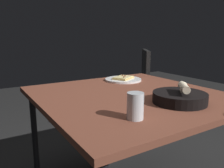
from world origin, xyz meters
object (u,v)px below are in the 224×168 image
object	(u,v)px
pizza_plate	(123,79)
bread_basket	(180,97)
beer_glass	(135,107)
dining_table	(130,103)
chair_far	(134,91)

from	to	relation	value
pizza_plate	bread_basket	size ratio (longest dim) A/B	1.01
bread_basket	beer_glass	bearing A→B (deg)	10.36
bread_basket	beer_glass	size ratio (longest dim) A/B	2.45
dining_table	pizza_plate	world-z (taller)	pizza_plate
bread_basket	beer_glass	distance (m)	0.34
pizza_plate	bread_basket	distance (m)	0.65
pizza_plate	beer_glass	world-z (taller)	beer_glass
dining_table	chair_far	distance (m)	0.98
dining_table	beer_glass	bearing A→B (deg)	56.34
dining_table	bread_basket	bearing A→B (deg)	109.89
bread_basket	beer_glass	xyz separation A→B (m)	(0.34, 0.06, 0.02)
beer_glass	chair_far	xyz separation A→B (m)	(-0.84, -1.10, -0.27)
bread_basket	chair_far	size ratio (longest dim) A/B	0.30
bread_basket	chair_far	distance (m)	1.18
dining_table	bread_basket	world-z (taller)	bread_basket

